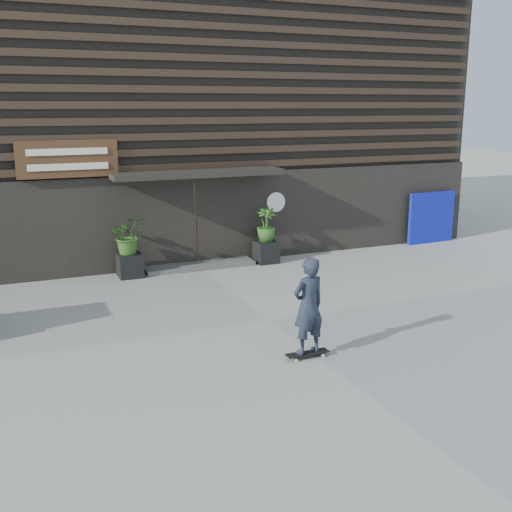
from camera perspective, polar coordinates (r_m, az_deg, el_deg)
name	(u,v)px	position (r m, az deg, el deg)	size (l,w,h in m)	color
ground	(269,320)	(12.71, 1.18, -5.92)	(80.00, 80.00, 0.00)	gray
entrance_step	(199,265)	(16.81, -5.27, -0.86)	(3.00, 0.80, 0.12)	#4A4A47
planter_pot_left	(130,265)	(16.10, -11.51, -0.85)	(0.60, 0.60, 0.60)	black
bamboo_left	(128,235)	(15.93, -11.64, 1.87)	(0.86, 0.75, 0.96)	#2D591E
planter_pot_right	(266,252)	(17.23, 0.94, 0.38)	(0.60, 0.60, 0.60)	black
bamboo_right	(266,224)	(17.06, 0.95, 2.93)	(0.54, 0.54, 0.96)	#2D591E
blue_tarp	(431,218)	(20.41, 15.81, 3.42)	(1.73, 0.12, 1.62)	#0C15A5
building	(146,114)	(21.45, -10.04, 12.75)	(18.00, 11.00, 8.00)	black
skateboarder	(308,306)	(10.62, 4.83, -4.64)	(0.78, 0.51, 1.79)	black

